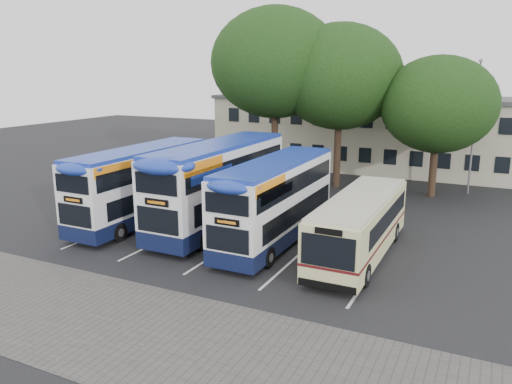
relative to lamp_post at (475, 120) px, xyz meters
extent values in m
plane|color=black|center=(-6.00, -19.97, -5.08)|extent=(120.00, 120.00, 0.00)
cube|color=#595654|center=(-8.00, -24.97, -5.08)|extent=(40.00, 6.00, 0.01)
cube|color=silver|center=(-16.75, -14.97, -5.08)|extent=(0.12, 11.00, 0.01)
cube|color=silver|center=(-13.25, -14.97, -5.08)|extent=(0.12, 11.00, 0.01)
cube|color=silver|center=(-9.75, -14.97, -5.08)|extent=(0.12, 11.00, 0.01)
cube|color=silver|center=(-6.25, -14.97, -5.08)|extent=(0.12, 11.00, 0.01)
cube|color=silver|center=(-2.75, -14.97, -5.08)|extent=(0.12, 11.00, 0.01)
cube|color=#BEB399|center=(-6.00, 7.03, -2.08)|extent=(32.00, 8.00, 6.00)
cube|color=#4C4C4F|center=(-6.00, 7.03, 0.97)|extent=(32.40, 8.40, 0.30)
cube|color=black|center=(-6.00, 3.01, -3.38)|extent=(30.00, 0.06, 1.20)
cube|color=black|center=(-6.00, 3.01, -0.58)|extent=(30.00, 0.06, 1.20)
cylinder|color=gray|center=(0.00, 0.03, -0.58)|extent=(0.14, 0.14, 9.00)
cube|color=gray|center=(0.00, 0.03, 3.92)|extent=(0.12, 0.80, 0.12)
cube|color=gray|center=(0.00, -0.37, 3.87)|extent=(0.25, 0.50, 0.12)
cylinder|color=black|center=(-13.39, -2.86, -1.82)|extent=(0.50, 0.50, 6.53)
ellipsoid|color=black|center=(-13.39, -2.86, 3.80)|extent=(9.26, 9.26, 7.87)
cylinder|color=black|center=(-8.88, -1.78, -2.17)|extent=(0.50, 0.50, 5.82)
ellipsoid|color=black|center=(-8.88, -1.78, 2.83)|extent=(8.69, 8.69, 7.39)
cylinder|color=black|center=(-2.21, -1.77, -2.81)|extent=(0.50, 0.50, 4.55)
ellipsoid|color=black|center=(-2.21, -1.77, 1.10)|extent=(7.46, 7.46, 6.34)
cube|color=#10183B|center=(-16.10, -15.03, -4.42)|extent=(2.38, 9.99, 0.76)
cube|color=white|center=(-16.10, -15.03, -2.56)|extent=(2.38, 9.99, 2.95)
cube|color=#1C37A9|center=(-16.10, -15.03, -1.04)|extent=(2.33, 9.79, 0.29)
cube|color=black|center=(-16.10, -14.75, -3.37)|extent=(2.42, 8.85, 0.95)
cube|color=black|center=(-16.10, -15.03, -1.90)|extent=(2.42, 9.42, 0.86)
cube|color=orange|center=(-14.90, -18.32, -1.37)|extent=(0.02, 3.05, 0.52)
cube|color=black|center=(-16.10, -20.06, -2.66)|extent=(1.14, 0.06, 0.29)
cylinder|color=black|center=(-17.18, -12.13, -4.61)|extent=(0.29, 0.95, 0.95)
cylinder|color=black|center=(-15.03, -12.13, -4.61)|extent=(0.29, 0.95, 0.95)
cylinder|color=black|center=(-17.18, -18.32, -4.61)|extent=(0.29, 0.95, 0.95)
cylinder|color=black|center=(-15.03, -18.32, -4.61)|extent=(0.29, 0.95, 0.95)
cube|color=#B9200C|center=(-14.89, -13.84, -1.90)|extent=(0.02, 3.81, 0.81)
cube|color=#10183B|center=(-11.74, -13.94, -4.35)|extent=(2.61, 10.97, 0.84)
cube|color=white|center=(-11.74, -13.94, -2.32)|extent=(2.61, 10.97, 3.24)
cube|color=#1C37A9|center=(-11.74, -13.94, -0.64)|extent=(2.56, 10.75, 0.31)
cube|color=black|center=(-11.74, -13.62, -3.20)|extent=(2.65, 9.72, 1.04)
cube|color=black|center=(-11.74, -13.94, -1.58)|extent=(2.65, 10.34, 0.94)
cube|color=orange|center=(-10.43, -17.54, -1.01)|extent=(0.02, 3.34, 0.57)
cube|color=black|center=(-11.74, -19.45, -2.42)|extent=(1.25, 0.06, 0.31)
cylinder|color=black|center=(-12.92, -10.75, -4.56)|extent=(0.31, 1.04, 1.04)
cylinder|color=black|center=(-10.56, -10.75, -4.56)|extent=(0.31, 1.04, 1.04)
cylinder|color=black|center=(-12.92, -17.54, -4.56)|extent=(0.31, 1.04, 1.04)
cylinder|color=black|center=(-10.56, -17.54, -4.56)|extent=(0.31, 1.04, 1.04)
cube|color=#10183B|center=(-7.97, -14.94, -4.43)|extent=(2.34, 9.83, 0.75)
cube|color=white|center=(-7.97, -14.94, -2.60)|extent=(2.34, 9.83, 2.90)
cube|color=#1C37A9|center=(-7.97, -14.94, -1.11)|extent=(2.29, 9.63, 0.28)
cube|color=black|center=(-7.97, -14.66, -3.40)|extent=(2.38, 8.70, 0.94)
cube|color=black|center=(-7.97, -14.94, -1.95)|extent=(2.38, 9.27, 0.84)
cube|color=orange|center=(-6.79, -18.17, -1.43)|extent=(0.02, 2.99, 0.51)
cube|color=black|center=(-7.97, -19.88, -2.70)|extent=(1.12, 0.06, 0.28)
cylinder|color=black|center=(-9.03, -12.09, -4.62)|extent=(0.28, 0.94, 0.94)
cylinder|color=black|center=(-6.91, -12.09, -4.62)|extent=(0.28, 0.94, 0.94)
cylinder|color=black|center=(-9.03, -18.17, -4.62)|extent=(0.28, 0.94, 0.94)
cylinder|color=black|center=(-6.91, -18.17, -4.62)|extent=(0.28, 0.94, 0.94)
cube|color=beige|center=(-3.73, -15.09, -3.59)|extent=(2.37, 9.46, 2.41)
cube|color=beige|center=(-3.73, -15.09, -2.34)|extent=(2.27, 9.08, 0.19)
cube|color=black|center=(-3.73, -14.61, -3.19)|extent=(2.41, 7.57, 0.85)
cube|color=#5A1216|center=(-3.73, -15.09, -4.00)|extent=(2.40, 9.48, 0.11)
cube|color=black|center=(-3.73, -19.84, -3.29)|extent=(2.08, 0.06, 1.23)
cylinder|color=black|center=(-4.80, -18.30, -4.61)|extent=(0.28, 0.95, 0.95)
cylinder|color=black|center=(-2.67, -18.30, -4.61)|extent=(0.28, 0.95, 0.95)
cylinder|color=black|center=(-4.80, -12.25, -4.61)|extent=(0.28, 0.95, 0.95)
cylinder|color=black|center=(-2.67, -12.25, -4.61)|extent=(0.28, 0.95, 0.95)
camera|label=1|loc=(1.46, -36.62, 3.19)|focal=35.00mm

